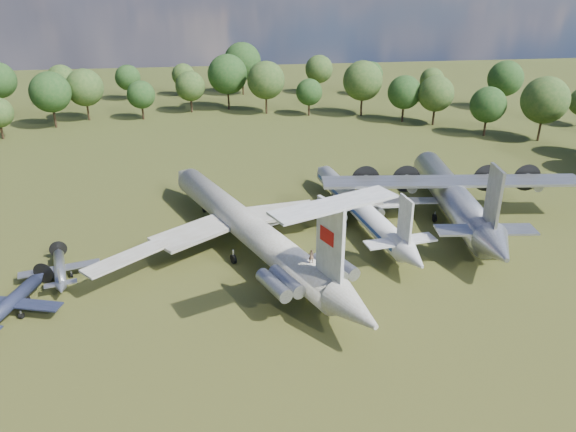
{
  "coord_description": "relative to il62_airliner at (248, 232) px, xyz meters",
  "views": [
    {
      "loc": [
        -1.05,
        -65.47,
        35.05
      ],
      "look_at": [
        7.77,
        0.45,
        5.0
      ],
      "focal_mm": 35.0,
      "sensor_mm": 36.0,
      "label": 1
    }
  ],
  "objects": [
    {
      "name": "tu104_jet",
      "position": [
        16.67,
        6.58,
        -0.71
      ],
      "size": [
        35.85,
        44.31,
        4.03
      ],
      "primitive_type": null,
      "rotation": [
        0.0,
        0.0,
        0.15
      ],
      "color": "silver",
      "rests_on": "ground"
    },
    {
      "name": "person_on_il62",
      "position": [
        6.0,
        -14.01,
        3.52
      ],
      "size": [
        0.6,
        0.42,
        1.6
      ],
      "primitive_type": "imported",
      "rotation": [
        0.0,
        0.0,
        3.2
      ],
      "color": "#855D43",
      "rests_on": "il62_airliner"
    },
    {
      "name": "small_prop_northwest",
      "position": [
        -23.11,
        -4.13,
        -1.78
      ],
      "size": [
        12.36,
        14.8,
        1.88
      ],
      "primitive_type": null,
      "rotation": [
        0.0,
        0.0,
        0.26
      ],
      "color": "#A2A4AA",
      "rests_on": "ground"
    },
    {
      "name": "ground",
      "position": [
        -2.49,
        -0.99,
        -2.72
      ],
      "size": [
        300.0,
        300.0,
        0.0
      ],
      "primitive_type": "plane",
      "color": "#263D14",
      "rests_on": "ground"
    },
    {
      "name": "small_prop_west",
      "position": [
        -26.62,
        -11.69,
        -1.6
      ],
      "size": [
        15.11,
        17.82,
        2.23
      ],
      "primitive_type": null,
      "rotation": [
        0.0,
        0.0,
        -0.3
      ],
      "color": "#161B31",
      "rests_on": "ground"
    },
    {
      "name": "il62_airliner",
      "position": [
        0.0,
        0.0,
        0.0
      ],
      "size": [
        61.09,
        67.82,
        5.44
      ],
      "primitive_type": null,
      "rotation": [
        0.0,
        0.0,
        0.4
      ],
      "color": "silver",
      "rests_on": "ground"
    },
    {
      "name": "an12_transport",
      "position": [
        30.86,
        6.42,
        0.11
      ],
      "size": [
        42.85,
        46.89,
        5.67
      ],
      "primitive_type": null,
      "rotation": [
        0.0,
        0.0,
        -0.1
      ],
      "color": "#A5A7AD",
      "rests_on": "ground"
    }
  ]
}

